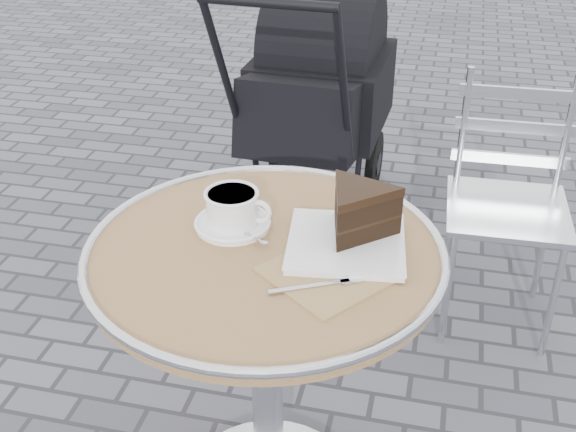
% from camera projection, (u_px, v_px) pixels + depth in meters
% --- Properties ---
extents(cafe_table, '(0.72, 0.72, 0.74)m').
position_uv_depth(cafe_table, '(266.00, 315.00, 1.50)').
color(cafe_table, silver).
rests_on(cafe_table, ground).
extents(cappuccino_set, '(0.17, 0.15, 0.08)m').
position_uv_depth(cappuccino_set, '(233.00, 212.00, 1.47)').
color(cappuccino_set, white).
rests_on(cappuccino_set, cafe_table).
extents(cake_plate_set, '(0.29, 0.37, 0.12)m').
position_uv_depth(cake_plate_set, '(355.00, 219.00, 1.41)').
color(cake_plate_set, '#9E7B56').
rests_on(cake_plate_set, cafe_table).
extents(bistro_chair, '(0.37, 0.37, 0.80)m').
position_uv_depth(bistro_chair, '(510.00, 173.00, 2.21)').
color(bistro_chair, silver).
rests_on(bistro_chair, ground).
extents(baby_stroller, '(0.50, 0.99, 1.01)m').
position_uv_depth(baby_stroller, '(315.00, 108.00, 2.77)').
color(baby_stroller, black).
rests_on(baby_stroller, ground).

